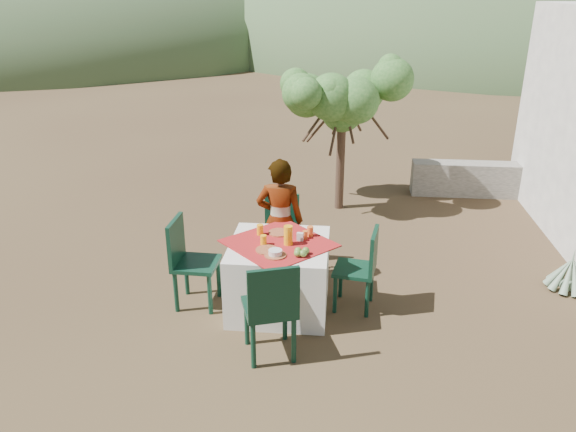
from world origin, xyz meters
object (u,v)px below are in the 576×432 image
object	(u,v)px
chair_right	(362,266)
agave	(570,274)
table	(279,275)
chair_far	(281,228)
chair_near	(271,307)
juice_pitcher	(288,235)
chair_left	(188,258)
shrub_tree	(347,105)
person	(280,221)

from	to	relation	value
chair_right	agave	size ratio (longest dim) A/B	1.64
table	chair_far	world-z (taller)	chair_far
chair_near	chair_right	xyz separation A→B (m)	(0.84, 0.98, -0.05)
chair_near	juice_pitcher	bearing A→B (deg)	-112.83
chair_left	agave	distance (m)	4.29
chair_left	shrub_tree	xyz separation A→B (m)	(1.63, 3.08, 1.06)
person	juice_pitcher	size ratio (longest dim) A/B	7.26
chair_right	juice_pitcher	size ratio (longest dim) A/B	4.47
shrub_tree	person	bearing A→B (deg)	-106.46
chair_near	juice_pitcher	distance (m)	0.94
chair_near	chair_right	bearing A→B (deg)	-149.00
chair_far	chair_left	distance (m)	1.32
chair_far	person	size ratio (longest dim) A/B	0.62
person	agave	distance (m)	3.36
table	shrub_tree	distance (m)	3.36
chair_near	chair_right	world-z (taller)	chair_near
chair_left	juice_pitcher	distance (m)	1.11
table	chair_right	size ratio (longest dim) A/B	1.43
table	chair_right	bearing A→B (deg)	4.50
chair_far	chair_right	bearing A→B (deg)	-40.24
chair_far	chair_left	world-z (taller)	chair_left
table	agave	world-z (taller)	table
table	chair_far	size ratio (longest dim) A/B	1.43
table	person	size ratio (longest dim) A/B	0.88
table	chair_near	bearing A→B (deg)	-87.94
person	agave	xyz separation A→B (m)	(3.31, 0.09, -0.55)
person	chair_left	bearing A→B (deg)	35.50
chair_far	person	bearing A→B (deg)	-82.10
chair_left	chair_right	size ratio (longest dim) A/B	1.08
shrub_tree	table	bearing A→B (deg)	-102.13
table	juice_pitcher	bearing A→B (deg)	-16.56
chair_far	chair_right	xyz separation A→B (m)	(0.96, -0.89, -0.00)
chair_near	chair_right	size ratio (longest dim) A/B	1.10
person	chair_near	bearing A→B (deg)	93.26
person	juice_pitcher	world-z (taller)	person
chair_right	juice_pitcher	distance (m)	0.86
chair_far	agave	bearing A→B (deg)	-1.55
table	chair_far	bearing A→B (deg)	95.42
table	chair_right	distance (m)	0.88
chair_far	chair_near	bearing A→B (deg)	-83.56
juice_pitcher	chair_left	bearing A→B (deg)	179.63
chair_far	juice_pitcher	world-z (taller)	juice_pitcher
chair_near	juice_pitcher	size ratio (longest dim) A/B	4.92
chair_near	shrub_tree	bearing A→B (deg)	-117.46
chair_left	chair_right	world-z (taller)	chair_left
chair_near	shrub_tree	xyz separation A→B (m)	(0.62, 3.97, 1.05)
chair_far	table	bearing A→B (deg)	-81.92
chair_left	agave	world-z (taller)	chair_left
table	chair_left	xyz separation A→B (m)	(-0.97, -0.02, 0.17)
chair_far	chair_right	size ratio (longest dim) A/B	1.00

